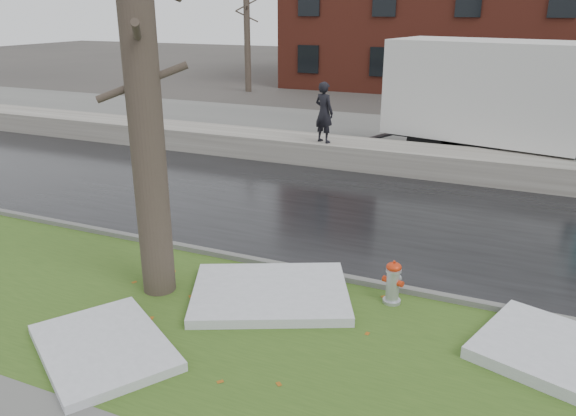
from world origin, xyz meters
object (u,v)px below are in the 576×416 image
at_px(tree, 143,87).
at_px(worker, 324,112).
at_px(box_truck, 527,103).
at_px(fire_hydrant, 393,280).

distance_m(tree, worker, 9.12).
height_order(tree, box_truck, tree).
bearing_deg(tree, worker, 91.81).
relative_size(fire_hydrant, box_truck, 0.07).
distance_m(box_truck, worker, 6.07).
xyz_separation_m(tree, worker, (-0.28, 8.92, -1.85)).
height_order(box_truck, worker, box_truck).
bearing_deg(tree, box_truck, 64.52).
xyz_separation_m(fire_hydrant, tree, (-3.83, -1.17, 3.08)).
xyz_separation_m(fire_hydrant, box_truck, (1.51, 10.03, 1.54)).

